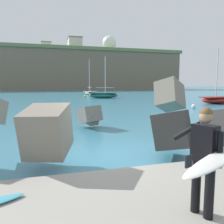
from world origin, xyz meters
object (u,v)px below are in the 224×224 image
object	(u,v)px
station_building_central	(46,48)
boat_near_centre	(218,100)
boat_near_right	(103,95)
station_building_west	(75,44)
surfer_with_board	(212,155)
mooring_buoy_inner	(194,106)
radar_dome	(109,44)
boat_near_left	(90,93)
mooring_buoy_middle	(85,96)

from	to	relation	value
station_building_central	boat_near_centre	bearing A→B (deg)	-77.47
boat_near_right	station_building_west	xyz separation A→B (m)	(2.41, 60.17, 18.38)
surfer_with_board	boat_near_right	xyz separation A→B (m)	(6.70, 35.07, -0.76)
boat_near_centre	station_building_west	bearing A→B (deg)	96.57
mooring_buoy_inner	radar_dome	size ratio (longest dim) A/B	0.05
boat_near_left	station_building_west	size ratio (longest dim) A/B	0.96
boat_near_left	boat_near_centre	world-z (taller)	boat_near_left
boat_near_left	mooring_buoy_middle	distance (m)	10.03
surfer_with_board	boat_near_centre	bearing A→B (deg)	49.11
boat_near_right	mooring_buoy_middle	world-z (taller)	boat_near_right
boat_near_left	radar_dome	xyz separation A→B (m)	(20.22, 58.06, 20.95)
surfer_with_board	boat_near_left	world-z (taller)	boat_near_left
boat_near_centre	radar_dome	bearing A→B (deg)	83.83
mooring_buoy_middle	radar_dome	world-z (taller)	radar_dome
mooring_buoy_inner	radar_dome	bearing A→B (deg)	80.06
boat_near_right	boat_near_left	bearing A→B (deg)	89.92
boat_near_right	mooring_buoy_inner	bearing A→B (deg)	-76.42
boat_near_centre	surfer_with_board	bearing A→B (deg)	-130.89
boat_near_left	boat_near_centre	xyz separation A→B (m)	(11.00, -27.18, 0.02)
surfer_with_board	boat_near_right	world-z (taller)	boat_near_right
boat_near_left	station_building_west	distance (m)	51.10
mooring_buoy_middle	station_building_west	xyz separation A→B (m)	(5.04, 57.27, 18.68)
surfer_with_board	boat_near_left	distance (m)	48.12
boat_near_left	station_building_west	world-z (taller)	station_building_west
boat_near_centre	station_building_west	size ratio (longest dim) A/B	0.81
surfer_with_board	boat_near_left	size ratio (longest dim) A/B	0.26
surfer_with_board	boat_near_centre	distance (m)	27.08
mooring_buoy_inner	mooring_buoy_middle	distance (m)	22.92
boat_near_left	mooring_buoy_middle	bearing A→B (deg)	-105.30
mooring_buoy_middle	station_building_west	bearing A→B (deg)	84.97
surfer_with_board	boat_near_right	distance (m)	35.71
boat_near_left	mooring_buoy_inner	size ratio (longest dim) A/B	17.96
boat_near_left	mooring_buoy_middle	size ratio (longest dim) A/B	17.96
boat_near_centre	mooring_buoy_inner	bearing A→B (deg)	-146.62
boat_near_right	radar_dome	bearing A→B (deg)	74.01
boat_near_left	station_building_central	size ratio (longest dim) A/B	1.08
boat_near_right	mooring_buoy_inner	xyz separation A→B (m)	(4.56, -18.86, -0.29)
boat_near_right	radar_dome	distance (m)	76.40
station_building_west	boat_near_centre	bearing A→B (deg)	-83.43
boat_near_right	station_building_west	world-z (taller)	station_building_west
mooring_buoy_inner	surfer_with_board	bearing A→B (deg)	-124.79
boat_near_centre	mooring_buoy_inner	distance (m)	7.74
boat_near_left	radar_dome	world-z (taller)	radar_dome
mooring_buoy_inner	station_building_west	distance (m)	81.24
radar_dome	boat_near_centre	bearing A→B (deg)	-96.17
boat_near_right	boat_near_centre	bearing A→B (deg)	-52.97
mooring_buoy_inner	station_building_central	world-z (taller)	station_building_central
mooring_buoy_middle	radar_dome	distance (m)	74.57
boat_near_right	mooring_buoy_inner	world-z (taller)	boat_near_right
station_building_central	surfer_with_board	bearing A→B (deg)	-88.80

